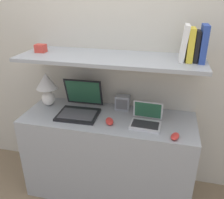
% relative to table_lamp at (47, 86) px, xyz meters
% --- Properties ---
extents(wall_back, '(6.00, 0.05, 2.40)m').
position_rel_table_lamp_xyz_m(wall_back, '(0.58, 0.23, 0.23)').
color(wall_back, beige).
rests_on(wall_back, ground_plane).
extents(desk, '(1.42, 0.52, 0.78)m').
position_rel_table_lamp_xyz_m(desk, '(0.58, -0.10, -0.58)').
color(desk, '#999EA3').
rests_on(desk, ground_plane).
extents(back_riser, '(1.42, 0.04, 1.25)m').
position_rel_table_lamp_xyz_m(back_riser, '(0.58, 0.18, -0.34)').
color(back_riser, beige).
rests_on(back_riser, ground_plane).
extents(shelf, '(1.42, 0.47, 0.03)m').
position_rel_table_lamp_xyz_m(shelf, '(0.58, -0.03, 0.29)').
color(shelf, '#999EA3').
rests_on(shelf, back_riser).
extents(table_lamp, '(0.19, 0.19, 0.31)m').
position_rel_table_lamp_xyz_m(table_lamp, '(0.00, 0.00, 0.00)').
color(table_lamp, white).
rests_on(table_lamp, desk).
extents(laptop_large, '(0.34, 0.35, 0.27)m').
position_rel_table_lamp_xyz_m(laptop_large, '(0.33, -0.08, -0.13)').
color(laptop_large, black).
rests_on(laptop_large, desk).
extents(laptop_small, '(0.24, 0.20, 0.17)m').
position_rel_table_lamp_xyz_m(laptop_small, '(0.90, -0.14, -0.15)').
color(laptop_small, silver).
rests_on(laptop_small, desk).
extents(computer_mouse, '(0.10, 0.13, 0.03)m').
position_rel_table_lamp_xyz_m(computer_mouse, '(0.62, -0.19, -0.17)').
color(computer_mouse, red).
rests_on(computer_mouse, desk).
extents(second_mouse, '(0.08, 0.11, 0.03)m').
position_rel_table_lamp_xyz_m(second_mouse, '(1.12, -0.28, -0.17)').
color(second_mouse, red).
rests_on(second_mouse, desk).
extents(router_box, '(0.12, 0.08, 0.13)m').
position_rel_table_lamp_xyz_m(router_box, '(0.67, 0.07, -0.12)').
color(router_box, gray).
rests_on(router_box, desk).
extents(book_blue, '(0.04, 0.16, 0.25)m').
position_rel_table_lamp_xyz_m(book_blue, '(1.24, -0.03, 0.43)').
color(book_blue, '#284293').
rests_on(book_blue, shelf).
extents(book_black, '(0.03, 0.12, 0.21)m').
position_rel_table_lamp_xyz_m(book_black, '(1.20, -0.03, 0.41)').
color(book_black, black).
rests_on(book_black, shelf).
extents(book_yellow, '(0.04, 0.14, 0.23)m').
position_rel_table_lamp_xyz_m(book_yellow, '(1.16, -0.03, 0.42)').
color(book_yellow, gold).
rests_on(book_yellow, shelf).
extents(book_white, '(0.05, 0.15, 0.25)m').
position_rel_table_lamp_xyz_m(book_white, '(1.12, -0.03, 0.43)').
color(book_white, silver).
rests_on(book_white, shelf).
extents(shelf_gadget, '(0.08, 0.07, 0.06)m').
position_rel_table_lamp_xyz_m(shelf_gadget, '(0.00, -0.03, 0.34)').
color(shelf_gadget, '#CC3D33').
rests_on(shelf_gadget, shelf).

